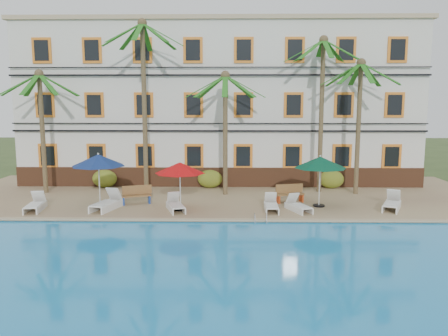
{
  "coord_description": "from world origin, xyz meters",
  "views": [
    {
      "loc": [
        0.82,
        -19.47,
        5.29
      ],
      "look_at": [
        0.41,
        3.0,
        2.0
      ],
      "focal_mm": 35.0,
      "sensor_mm": 36.0,
      "label": 1
    }
  ],
  "objects_px": {
    "lounger_b": "(107,203)",
    "lounger_c": "(175,205)",
    "palm_d": "(322,94)",
    "palm_e": "(359,107)",
    "palm_b": "(144,86)",
    "lounger_e": "(298,206)",
    "lounger_d": "(271,205)",
    "bench_right": "(289,193)",
    "lounger_a": "(36,205)",
    "pool_ladder": "(260,221)",
    "palm_c": "(225,115)",
    "bench_left": "(136,195)",
    "umbrella_blue": "(98,161)",
    "umbrella_green": "(320,163)",
    "palm_a": "(41,113)",
    "lounger_f": "(392,203)",
    "umbrella_red": "(180,168)"
  },
  "relations": [
    {
      "from": "lounger_f",
      "to": "palm_b",
      "type": "bearing_deg",
      "value": 165.29
    },
    {
      "from": "lounger_c",
      "to": "lounger_e",
      "type": "distance_m",
      "value": 5.85
    },
    {
      "from": "palm_a",
      "to": "palm_d",
      "type": "bearing_deg",
      "value": 2.01
    },
    {
      "from": "lounger_a",
      "to": "lounger_d",
      "type": "height_order",
      "value": "lounger_a"
    },
    {
      "from": "palm_d",
      "to": "lounger_a",
      "type": "height_order",
      "value": "palm_d"
    },
    {
      "from": "lounger_f",
      "to": "palm_c",
      "type": "bearing_deg",
      "value": 157.04
    },
    {
      "from": "lounger_c",
      "to": "lounger_e",
      "type": "bearing_deg",
      "value": 0.22
    },
    {
      "from": "palm_c",
      "to": "lounger_e",
      "type": "distance_m",
      "value": 6.7
    },
    {
      "from": "lounger_b",
      "to": "pool_ladder",
      "type": "relative_size",
      "value": 2.94
    },
    {
      "from": "palm_a",
      "to": "palm_d",
      "type": "relative_size",
      "value": 0.79
    },
    {
      "from": "palm_b",
      "to": "lounger_f",
      "type": "height_order",
      "value": "palm_b"
    },
    {
      "from": "pool_ladder",
      "to": "palm_a",
      "type": "bearing_deg",
      "value": 153.24
    },
    {
      "from": "palm_b",
      "to": "palm_c",
      "type": "relative_size",
      "value": 1.4
    },
    {
      "from": "palm_a",
      "to": "umbrella_green",
      "type": "relative_size",
      "value": 2.7
    },
    {
      "from": "umbrella_red",
      "to": "bench_left",
      "type": "height_order",
      "value": "umbrella_red"
    },
    {
      "from": "palm_c",
      "to": "lounger_a",
      "type": "relative_size",
      "value": 3.57
    },
    {
      "from": "palm_a",
      "to": "pool_ladder",
      "type": "xyz_separation_m",
      "value": [
        11.98,
        -6.04,
        -4.54
      ]
    },
    {
      "from": "palm_e",
      "to": "lounger_b",
      "type": "xyz_separation_m",
      "value": [
        -13.07,
        -3.95,
        -4.55
      ]
    },
    {
      "from": "lounger_a",
      "to": "lounger_c",
      "type": "bearing_deg",
      "value": 0.67
    },
    {
      "from": "lounger_d",
      "to": "umbrella_blue",
      "type": "bearing_deg",
      "value": 173.25
    },
    {
      "from": "lounger_d",
      "to": "lounger_f",
      "type": "relative_size",
      "value": 0.86
    },
    {
      "from": "palm_c",
      "to": "umbrella_green",
      "type": "height_order",
      "value": "palm_c"
    },
    {
      "from": "palm_b",
      "to": "palm_d",
      "type": "xyz_separation_m",
      "value": [
        9.89,
        1.04,
        -0.42
      ]
    },
    {
      "from": "palm_e",
      "to": "palm_d",
      "type": "bearing_deg",
      "value": 162.79
    },
    {
      "from": "palm_e",
      "to": "lounger_a",
      "type": "relative_size",
      "value": 3.92
    },
    {
      "from": "palm_a",
      "to": "lounger_d",
      "type": "distance_m",
      "value": 13.95
    },
    {
      "from": "umbrella_red",
      "to": "palm_a",
      "type": "bearing_deg",
      "value": 153.6
    },
    {
      "from": "umbrella_red",
      "to": "lounger_c",
      "type": "xyz_separation_m",
      "value": [
        -0.23,
        -0.1,
        -1.77
      ]
    },
    {
      "from": "palm_d",
      "to": "palm_e",
      "type": "xyz_separation_m",
      "value": [
        1.96,
        -0.61,
        -0.75
      ]
    },
    {
      "from": "lounger_a",
      "to": "pool_ladder",
      "type": "xyz_separation_m",
      "value": [
        10.65,
        -1.76,
        -0.28
      ]
    },
    {
      "from": "palm_c",
      "to": "lounger_f",
      "type": "xyz_separation_m",
      "value": [
        8.11,
        -3.44,
        -4.18
      ]
    },
    {
      "from": "palm_e",
      "to": "bench_right",
      "type": "distance_m",
      "value": 6.38
    },
    {
      "from": "lounger_a",
      "to": "pool_ladder",
      "type": "relative_size",
      "value": 2.58
    },
    {
      "from": "palm_b",
      "to": "lounger_e",
      "type": "distance_m",
      "value": 10.51
    },
    {
      "from": "umbrella_green",
      "to": "lounger_d",
      "type": "relative_size",
      "value": 1.48
    },
    {
      "from": "lounger_d",
      "to": "bench_left",
      "type": "bearing_deg",
      "value": 168.47
    },
    {
      "from": "lounger_d",
      "to": "bench_right",
      "type": "height_order",
      "value": "bench_right"
    },
    {
      "from": "umbrella_blue",
      "to": "lounger_e",
      "type": "distance_m",
      "value": 10.06
    },
    {
      "from": "lounger_a",
      "to": "lounger_b",
      "type": "distance_m",
      "value": 3.39
    },
    {
      "from": "umbrella_blue",
      "to": "lounger_e",
      "type": "bearing_deg",
      "value": -6.05
    },
    {
      "from": "lounger_e",
      "to": "lounger_f",
      "type": "xyz_separation_m",
      "value": [
        4.58,
        0.4,
        0.03
      ]
    },
    {
      "from": "lounger_c",
      "to": "bench_left",
      "type": "distance_m",
      "value": 2.64
    },
    {
      "from": "umbrella_green",
      "to": "lounger_e",
      "type": "relative_size",
      "value": 1.43
    },
    {
      "from": "palm_a",
      "to": "lounger_f",
      "type": "height_order",
      "value": "palm_a"
    },
    {
      "from": "lounger_e",
      "to": "bench_right",
      "type": "relative_size",
      "value": 1.14
    },
    {
      "from": "lounger_b",
      "to": "lounger_c",
      "type": "bearing_deg",
      "value": -3.33
    },
    {
      "from": "palm_c",
      "to": "lounger_f",
      "type": "relative_size",
      "value": 3.39
    },
    {
      "from": "umbrella_blue",
      "to": "palm_d",
      "type": "bearing_deg",
      "value": 17.48
    },
    {
      "from": "bench_left",
      "to": "bench_right",
      "type": "bearing_deg",
      "value": 3.71
    },
    {
      "from": "palm_e",
      "to": "lounger_b",
      "type": "relative_size",
      "value": 3.44
    }
  ]
}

